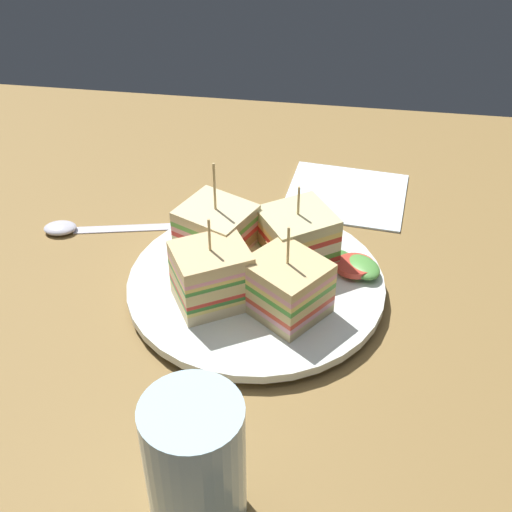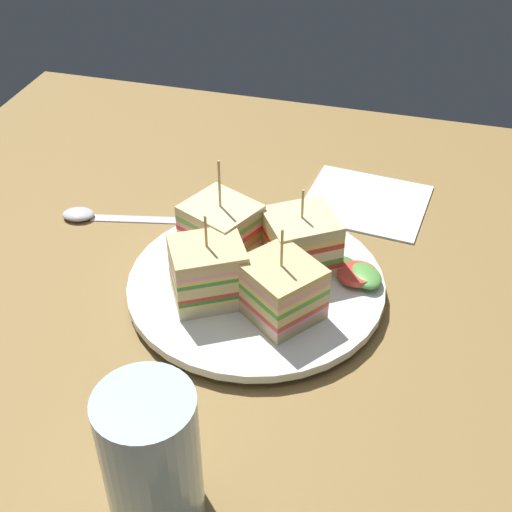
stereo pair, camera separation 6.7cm
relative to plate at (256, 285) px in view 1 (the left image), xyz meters
The scene contains 11 objects.
ground_plane 1.88cm from the plate, ahead, with size 92.30×84.11×1.80cm, color olive.
plate is the anchor object (origin of this frame).
sandwich_wedge_0 6.01cm from the plate, 48.33° to the right, with size 8.80×8.67×9.36cm.
sandwich_wedge_1 6.07cm from the plate, 45.38° to the left, with size 8.79×8.63×8.78cm.
sandwich_wedge_2 6.23cm from the plate, 148.56° to the left, with size 8.42×8.05×11.20cm.
sandwich_wedge_3 6.15cm from the plate, 135.76° to the right, with size 8.42×7.99×9.31cm.
chip_pile 2.21cm from the plate, 162.00° to the left, with size 7.16×7.56×2.40cm.
salad_garnish 9.96cm from the plate, 17.93° to the left, with size 6.76×5.79×1.49cm.
spoon 22.23cm from the plate, 160.60° to the left, with size 13.98×4.80×1.00cm.
napkin 20.33cm from the plate, 66.78° to the left, with size 13.61×12.03×0.50cm, color white.
drinking_glass 24.84cm from the plate, 91.20° to the right, with size 6.79×6.79×11.58cm.
Camera 1 is at (7.56, -52.04, 45.99)cm, focal length 49.74 mm.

